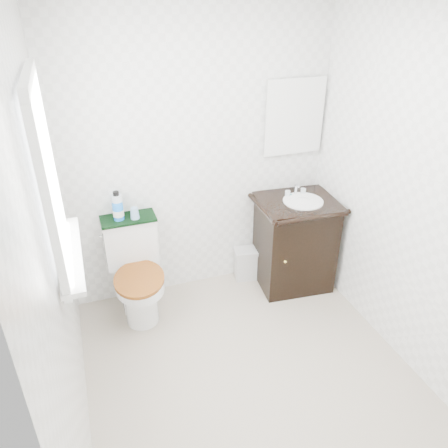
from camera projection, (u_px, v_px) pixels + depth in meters
floor at (252, 375)px, 3.05m from camera, size 2.40×2.40×0.00m
wall_back at (199, 156)px, 3.47m from camera, size 2.40×0.00×2.40m
wall_front at (398, 387)px, 1.48m from camera, size 2.40×0.00×2.40m
wall_left at (54, 261)px, 2.16m from camera, size 0.00×2.40×2.40m
wall_right at (416, 198)px, 2.79m from camera, size 0.00×2.40×2.40m
window at (46, 176)px, 2.20m from camera, size 0.02×0.70×0.90m
mirror at (294, 117)px, 3.56m from camera, size 0.50×0.02×0.60m
toilet at (136, 275)px, 3.51m from camera, size 0.44×0.65×0.80m
vanity at (295, 241)px, 3.81m from camera, size 0.69×0.61×0.92m
trash_bin at (246, 263)px, 4.00m from camera, size 0.23×0.20×0.30m
towel at (128, 218)px, 3.39m from camera, size 0.42×0.22×0.02m
mouthwash_bottle at (118, 207)px, 3.31m from camera, size 0.08×0.08×0.23m
cup at (135, 213)px, 3.35m from camera, size 0.07×0.07×0.09m
soap_bar at (290, 195)px, 3.71m from camera, size 0.06×0.04×0.02m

